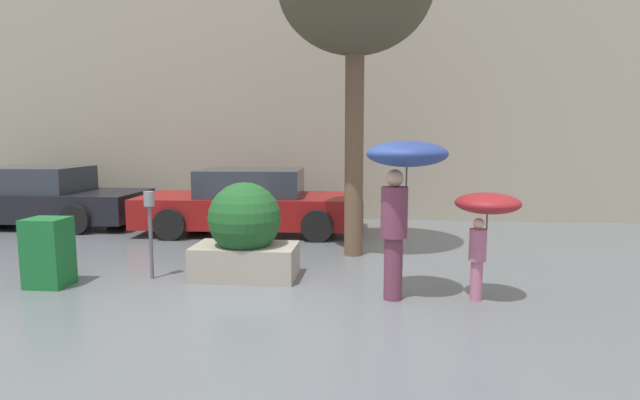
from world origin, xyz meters
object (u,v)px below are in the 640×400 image
Objects in this scene: person_adult at (403,175)px; parked_car_far at (35,199)px; person_child at (486,212)px; parked_car_near at (252,203)px; planter_box at (245,233)px; newspaper_box at (48,252)px; parking_meter at (150,216)px.

person_adult is 0.40× the size of parked_car_far.
person_child is 0.28× the size of parked_car_near.
planter_box is 3.35m from parked_car_near.
newspaper_box is (-2.44, -0.67, -0.18)m from planter_box.
parking_meter is (-3.37, 0.50, -0.62)m from person_adult.
planter_box reaches higher than parking_meter.
parked_car_far is 5.26m from newspaper_box.
person_adult reaches higher than newspaper_box.
parking_meter is 1.34m from newspaper_box.
person_child is 5.54m from newspaper_box.
planter_box is 2.54m from newspaper_box.
newspaper_box is (-1.73, -3.95, -0.14)m from parked_car_near.
person_child is at bearing -0.05° from newspaper_box.
person_child is 4.36m from parking_meter.
parked_car_far reaches higher than parking_meter.
parking_meter is at bearing 167.88° from parked_car_near.
person_child reaches higher than parked_car_near.
parking_meter is (4.36, -3.70, 0.28)m from parked_car_far.
parked_car_far is 5.25× the size of newspaper_box.
newspaper_box is at bearing 153.29° from parked_car_near.
planter_box is at bearing -175.37° from person_child.
parking_meter reaches higher than newspaper_box.
parked_car_far is at bearing 135.05° from person_adult.
newspaper_box is at bearing -157.87° from parking_meter.
person_adult is 8.84m from parked_car_far.
planter_box is 6.63m from parked_car_far.
planter_box is 3.17m from person_child.
person_child is at bearing -15.31° from person_adult.
person_child is 5.49m from parked_car_near.
planter_box is at bearing -170.77° from parked_car_near.
parked_car_near is at bearing -93.92° from parked_car_far.
person_adult is at bearing -0.29° from newspaper_box.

